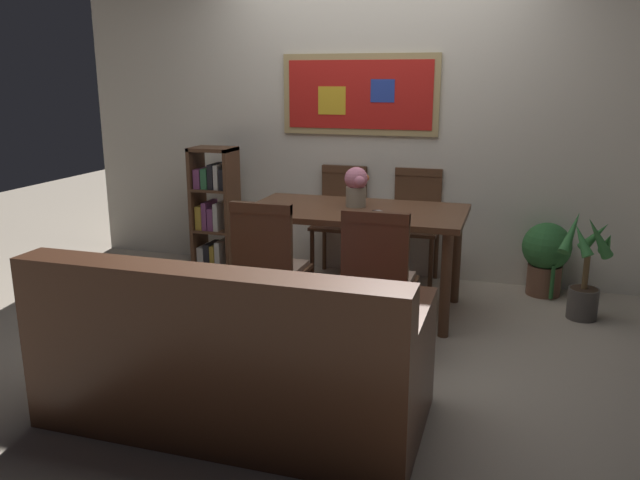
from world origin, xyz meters
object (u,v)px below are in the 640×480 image
object	(u,v)px
bookshelf	(214,212)
dining_chair_far_left	(341,212)
flower_vase	(356,185)
tv_remote	(381,213)
dining_chair_near_right	(378,272)
dining_chair_far_right	(415,216)
leather_couch	(232,360)
dining_chair_near_left	(268,260)
potted_ivy	(546,255)
dining_table	(355,222)
potted_palm	(586,272)

from	to	relation	value
bookshelf	dining_chair_far_left	bearing A→B (deg)	9.62
flower_vase	tv_remote	world-z (taller)	flower_vase
dining_chair_near_right	bookshelf	bearing A→B (deg)	141.66
dining_chair_far_right	flower_vase	world-z (taller)	flower_vase
leather_couch	flower_vase	size ratio (longest dim) A/B	6.41
dining_chair_near_left	potted_ivy	xyz separation A→B (m)	(1.68, 1.46, -0.22)
dining_chair_near_right	dining_table	bearing A→B (deg)	113.09
dining_chair_near_left	bookshelf	xyz separation A→B (m)	(-1.02, 1.32, -0.03)
tv_remote	dining_table	bearing A→B (deg)	145.05
dining_chair_near_right	bookshelf	xyz separation A→B (m)	(-1.72, 1.36, -0.03)
bookshelf	potted_palm	size ratio (longest dim) A/B	1.40
dining_table	leather_couch	xyz separation A→B (m)	(-0.17, -1.68, -0.32)
leather_couch	bookshelf	distance (m)	2.56
dining_chair_near_left	leather_couch	bearing A→B (deg)	-78.79
dining_chair_near_left	dining_chair_near_right	distance (m)	0.70
dining_chair_far_right	bookshelf	xyz separation A→B (m)	(-1.69, -0.21, -0.03)
dining_chair_near_left	leather_couch	distance (m)	0.98
dining_table	leather_couch	bearing A→B (deg)	-95.85
potted_ivy	dining_chair_near_right	bearing A→B (deg)	-123.10
dining_table	dining_chair_near_left	world-z (taller)	dining_chair_near_left
dining_chair_near_left	potted_ivy	distance (m)	2.23
dining_chair_far_right	leather_couch	bearing A→B (deg)	-100.94
flower_vase	potted_ivy	bearing A→B (deg)	25.56
dining_chair_near_left	dining_table	bearing A→B (deg)	64.46
dining_chair_far_right	leather_couch	world-z (taller)	dining_chair_far_right
dining_chair_near_left	tv_remote	world-z (taller)	dining_chair_near_left
dining_table	flower_vase	bearing A→B (deg)	100.94
dining_table	potted_ivy	bearing A→B (deg)	28.40
dining_chair_far_right	tv_remote	world-z (taller)	dining_chair_far_right
bookshelf	dining_table	bearing A→B (deg)	-22.36
leather_couch	tv_remote	world-z (taller)	leather_couch
potted_ivy	potted_palm	bearing A→B (deg)	-61.64
leather_couch	potted_palm	xyz separation A→B (m)	(1.73, 1.95, 0.02)
potted_palm	dining_chair_near_right	bearing A→B (deg)	-139.17
flower_vase	bookshelf	bearing A→B (deg)	160.17
dining_chair_far_right	flower_vase	distance (m)	0.85
dining_chair_far_right	dining_chair_near_left	bearing A→B (deg)	-113.41
potted_palm	dining_chair_near_left	bearing A→B (deg)	-152.15
dining_chair_near_left	potted_palm	world-z (taller)	dining_chair_near_left
dining_chair_near_left	dining_chair_far_right	size ratio (longest dim) A/B	1.00
leather_couch	tv_remote	distance (m)	1.64
bookshelf	flower_vase	world-z (taller)	bookshelf
dining_chair_far_left	tv_remote	distance (m)	1.06
dining_chair_far_left	dining_table	bearing A→B (deg)	-67.44
potted_palm	dining_chair_far_right	bearing A→B (deg)	157.72
leather_couch	tv_remote	xyz separation A→B (m)	(0.38, 1.53, 0.43)
dining_table	dining_chair_far_right	world-z (taller)	dining_chair_far_right
dining_chair_near_right	dining_chair_far_left	bearing A→B (deg)	112.83
leather_couch	bookshelf	xyz separation A→B (m)	(-1.21, 2.25, 0.19)
potted_ivy	dining_chair_far_left	bearing A→B (deg)	178.69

